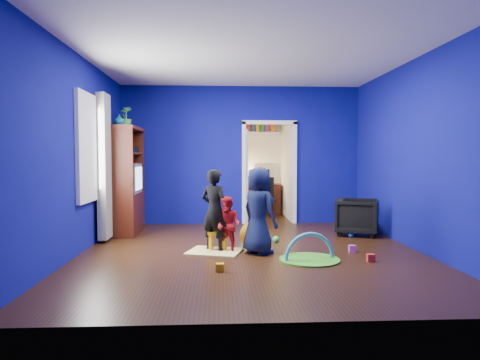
{
  "coord_description": "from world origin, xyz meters",
  "views": [
    {
      "loc": [
        -0.48,
        -6.28,
        1.4
      ],
      "look_at": [
        -0.14,
        0.4,
        1.05
      ],
      "focal_mm": 32.0,
      "sensor_mm": 36.0,
      "label": 1
    }
  ],
  "objects": [
    {
      "name": "floor",
      "position": [
        0.0,
        0.0,
        0.0
      ],
      "size": [
        5.0,
        5.5,
        0.01
      ],
      "primitive_type": "cube",
      "color": "black",
      "rests_on": "ground"
    },
    {
      "name": "ceiling",
      "position": [
        0.0,
        0.0,
        2.9
      ],
      "size": [
        5.0,
        5.5,
        0.01
      ],
      "primitive_type": "cube",
      "color": "white",
      "rests_on": "wall_back"
    },
    {
      "name": "wall_back",
      "position": [
        0.0,
        2.75,
        1.45
      ],
      "size": [
        5.0,
        0.02,
        2.9
      ],
      "primitive_type": "cube",
      "color": "navy",
      "rests_on": "floor"
    },
    {
      "name": "wall_front",
      "position": [
        0.0,
        -2.75,
        1.45
      ],
      "size": [
        5.0,
        0.02,
        2.9
      ],
      "primitive_type": "cube",
      "color": "navy",
      "rests_on": "floor"
    },
    {
      "name": "wall_left",
      "position": [
        -2.5,
        0.0,
        1.45
      ],
      "size": [
        0.02,
        5.5,
        2.9
      ],
      "primitive_type": "cube",
      "color": "navy",
      "rests_on": "floor"
    },
    {
      "name": "wall_right",
      "position": [
        2.5,
        0.0,
        1.45
      ],
      "size": [
        0.02,
        5.5,
        2.9
      ],
      "primitive_type": "cube",
      "color": "navy",
      "rests_on": "floor"
    },
    {
      "name": "alcove",
      "position": [
        0.6,
        3.62,
        1.25
      ],
      "size": [
        1.0,
        1.75,
        2.5
      ],
      "primitive_type": null,
      "color": "silver",
      "rests_on": "floor"
    },
    {
      "name": "armchair",
      "position": [
        2.02,
        1.28,
        0.33
      ],
      "size": [
        0.92,
        0.91,
        0.66
      ],
      "primitive_type": "imported",
      "rotation": [
        0.0,
        0.0,
        1.23
      ],
      "color": "black",
      "rests_on": "floor"
    },
    {
      "name": "child_black",
      "position": [
        -0.54,
        0.05,
        0.61
      ],
      "size": [
        0.54,
        0.49,
        1.23
      ],
      "primitive_type": "imported",
      "rotation": [
        0.0,
        0.0,
        2.56
      ],
      "color": "black",
      "rests_on": "floor"
    },
    {
      "name": "child_navy",
      "position": [
        0.1,
        -0.12,
        0.63
      ],
      "size": [
        0.69,
        0.73,
        1.26
      ],
      "primitive_type": "imported",
      "rotation": [
        0.0,
        0.0,
        2.21
      ],
      "color": "#0F1039",
      "rests_on": "floor"
    },
    {
      "name": "toddler_red",
      "position": [
        -0.34,
        -0.05,
        0.41
      ],
      "size": [
        0.51,
        0.48,
        0.83
      ],
      "primitive_type": "imported",
      "rotation": [
        0.0,
        0.0,
        -0.54
      ],
      "color": "red",
      "rests_on": "floor"
    },
    {
      "name": "vase",
      "position": [
        -2.22,
        1.35,
        2.06
      ],
      "size": [
        0.21,
        0.21,
        0.2
      ],
      "primitive_type": "imported",
      "rotation": [
        0.0,
        0.0,
        0.11
      ],
      "color": "#0D636E",
      "rests_on": "tv_armoire"
    },
    {
      "name": "potted_plant",
      "position": [
        -2.22,
        1.87,
        2.16
      ],
      "size": [
        0.28,
        0.28,
        0.4
      ],
      "primitive_type": "imported",
      "rotation": [
        0.0,
        0.0,
        -0.34
      ],
      "color": "green",
      "rests_on": "tv_armoire"
    },
    {
      "name": "tv_armoire",
      "position": [
        -2.22,
        1.65,
        0.98
      ],
      "size": [
        0.58,
        1.14,
        1.96
      ],
      "primitive_type": "cube",
      "color": "#391609",
      "rests_on": "floor"
    },
    {
      "name": "crt_tv",
      "position": [
        -2.18,
        1.65,
        1.02
      ],
      "size": [
        0.46,
        0.7,
        0.54
      ],
      "primitive_type": "cube",
      "color": "silver",
      "rests_on": "tv_armoire"
    },
    {
      "name": "yellow_blanket",
      "position": [
        -0.54,
        -0.05,
        0.01
      ],
      "size": [
        0.89,
        0.79,
        0.03
      ],
      "primitive_type": "cube",
      "rotation": [
        0.0,
        0.0,
        -0.29
      ],
      "color": "#F2E07A",
      "rests_on": "floor"
    },
    {
      "name": "hopper_ball",
      "position": [
        0.05,
        0.13,
        0.22
      ],
      "size": [
        0.43,
        0.43,
        0.43
      ],
      "primitive_type": "sphere",
      "color": "yellow",
      "rests_on": "floor"
    },
    {
      "name": "kid_chair",
      "position": [
        -0.49,
        0.15,
        0.25
      ],
      "size": [
        0.31,
        0.31,
        0.5
      ],
      "primitive_type": "cube",
      "rotation": [
        0.0,
        0.0,
        -0.1
      ],
      "color": "yellow",
      "rests_on": "floor"
    },
    {
      "name": "play_mat",
      "position": [
        0.76,
        -0.58,
        0.01
      ],
      "size": [
        0.82,
        0.82,
        0.02
      ],
      "primitive_type": "cylinder",
      "color": "#399722",
      "rests_on": "floor"
    },
    {
      "name": "toy_arch",
      "position": [
        0.76,
        -0.58,
        0.02
      ],
      "size": [
        0.73,
        0.22,
        0.74
      ],
      "primitive_type": "torus",
      "rotation": [
        1.57,
        0.0,
        0.23
      ],
      "color": "#3F8CD8",
      "rests_on": "floor"
    },
    {
      "name": "window_left",
      "position": [
        -2.48,
        0.35,
        1.55
      ],
      "size": [
        0.03,
        0.95,
        1.55
      ],
      "primitive_type": "cube",
      "color": "white",
      "rests_on": "wall_left"
    },
    {
      "name": "curtain",
      "position": [
        -2.37,
        0.9,
        1.25
      ],
      "size": [
        0.14,
        0.42,
        2.4
      ],
      "primitive_type": "cube",
      "color": "slate",
      "rests_on": "floor"
    },
    {
      "name": "doorway",
      "position": [
        0.6,
        2.75,
        1.05
      ],
      "size": [
        1.16,
        0.1,
        2.1
      ],
      "primitive_type": "cube",
      "color": "white",
      "rests_on": "floor"
    },
    {
      "name": "study_desk",
      "position": [
        0.6,
        4.26,
        0.38
      ],
      "size": [
        0.88,
        0.44,
        0.75
      ],
      "primitive_type": "cube",
      "color": "#3D140A",
      "rests_on": "floor"
    },
    {
      "name": "desk_monitor",
      "position": [
        0.6,
        4.38,
        0.95
      ],
      "size": [
        0.4,
        0.05,
        0.32
      ],
      "primitive_type": "cube",
      "color": "black",
      "rests_on": "study_desk"
    },
    {
      "name": "desk_lamp",
      "position": [
        0.32,
        4.32,
        0.93
      ],
      "size": [
        0.14,
        0.14,
        0.14
      ],
      "primitive_type": "sphere",
      "color": "#FFD88C",
      "rests_on": "study_desk"
    },
    {
      "name": "folding_chair",
      "position": [
        0.6,
        3.3,
        0.46
      ],
      "size": [
        0.4,
        0.4,
        0.92
      ],
      "primitive_type": "cube",
      "color": "black",
      "rests_on": "floor"
    },
    {
      "name": "book_shelf",
      "position": [
        0.6,
        4.37,
        2.02
      ],
      "size": [
        0.88,
        0.24,
        0.04
      ],
      "primitive_type": "cube",
      "color": "white",
      "rests_on": "study_desk"
    },
    {
      "name": "toy_0",
      "position": [
        1.57,
        -0.68,
        0.05
      ],
      "size": [
        0.1,
        0.08,
        0.1
      ],
      "primitive_type": "cube",
      "color": "red",
      "rests_on": "floor"
    },
    {
      "name": "toy_1",
      "position": [
        1.86,
        1.07,
        0.06
      ],
      "size": [
        0.11,
        0.11,
        0.11
      ],
      "primitive_type": "sphere",
      "color": "blue",
      "rests_on": "floor"
    },
    {
      "name": "toy_2",
      "position": [
        -0.47,
        -1.09,
        0.05
      ],
      "size": [
        0.1,
        0.08,
        0.1
      ],
      "primitive_type": "cube",
      "color": "#F1AC0C",
      "rests_on": "floor"
    },
    {
      "name": "toy_3",
      "position": [
        0.47,
        0.68,
        0.06
      ],
      "size": [
        0.11,
        0.11,
        0.11
      ],
      "primitive_type": "sphere",
      "color": "green",
      "rests_on": "floor"
    },
    {
      "name": "toy_4",
      "position": [
        1.5,
        -0.1,
        0.05
      ],
      "size": [
        0.1,
        0.08,
        0.1
      ],
      "primitive_type": "cube",
      "color": "#D851BD",
      "rests_on": "floor"
    }
  ]
}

